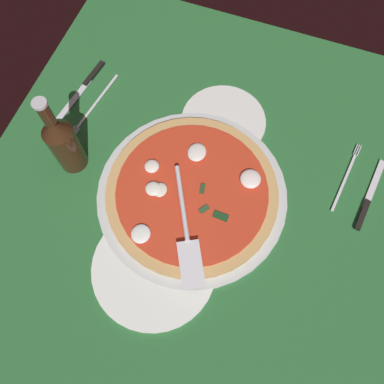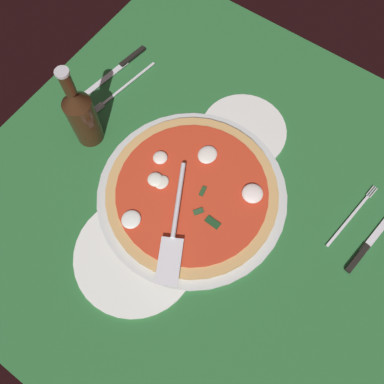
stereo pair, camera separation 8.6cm
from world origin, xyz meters
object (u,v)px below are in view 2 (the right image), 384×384
object	(u,v)px
dinner_plate_right	(244,131)
pizza_server	(174,226)
dinner_plate_left	(136,255)
pizza	(192,192)
beer_bottle	(81,114)
place_setting_far	(122,77)
place_setting_near	(359,231)

from	to	relation	value
dinner_plate_right	pizza_server	size ratio (longest dim) A/B	0.83
pizza_server	dinner_plate_right	bearing A→B (deg)	154.36
dinner_plate_right	pizza_server	distance (cm)	29.44
pizza_server	dinner_plate_left	bearing A→B (deg)	-50.54
dinner_plate_left	pizza	size ratio (longest dim) A/B	0.68
dinner_plate_left	beer_bottle	xyz separation A→B (cm)	(16.42, 26.40, 8.62)
pizza_server	beer_bottle	size ratio (longest dim) A/B	1.05
pizza	place_setting_far	distance (cm)	36.41
place_setting_far	beer_bottle	bearing A→B (deg)	23.50
place_setting_near	beer_bottle	world-z (taller)	beer_bottle
dinner_plate_right	pizza	size ratio (longest dim) A/B	0.54
dinner_plate_right	place_setting_far	xyz separation A→B (cm)	(-4.38, 33.35, -0.14)
dinner_plate_right	pizza	bearing A→B (deg)	178.28
place_setting_far	dinner_plate_right	bearing A→B (deg)	106.12
dinner_plate_right	beer_bottle	bearing A→B (deg)	127.03
dinner_plate_left	dinner_plate_right	world-z (taller)	same
pizza	beer_bottle	size ratio (longest dim) A/B	1.62
place_setting_near	beer_bottle	size ratio (longest dim) A/B	0.89
place_setting_near	place_setting_far	size ratio (longest dim) A/B	0.92
pizza	beer_bottle	world-z (taller)	beer_bottle
place_setting_near	dinner_plate_right	bearing A→B (deg)	86.70
dinner_plate_left	beer_bottle	size ratio (longest dim) A/B	1.11
place_setting_near	pizza_server	bearing A→B (deg)	132.91
pizza_server	place_setting_far	bearing A→B (deg)	-153.79
pizza	beer_bottle	bearing A→B (deg)	92.95
dinner_plate_right	place_setting_far	distance (cm)	33.63
dinner_plate_right	pizza_server	bearing A→B (deg)	-177.41
dinner_plate_right	pizza_server	xyz separation A→B (cm)	(-29.16, -1.32, 3.82)
place_setting_far	pizza_server	bearing A→B (deg)	63.07
place_setting_far	beer_bottle	size ratio (longest dim) A/B	0.97
pizza_server	place_setting_near	bearing A→B (deg)	96.91
beer_bottle	place_setting_far	bearing A→B (deg)	14.87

